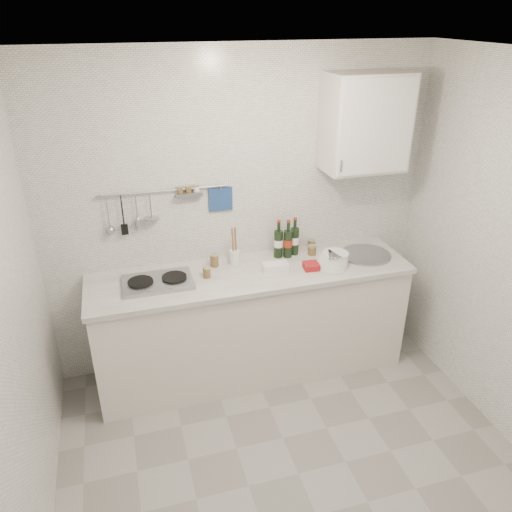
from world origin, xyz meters
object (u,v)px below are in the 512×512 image
Objects in this scene: wine_bottles at (287,238)px; utensil_crock at (235,256)px; plate_stack_sink at (333,260)px; wall_cabinet at (366,123)px; plate_stack_hob at (156,281)px.

wine_bottles is 0.44m from utensil_crock.
wall_cabinet is at bearing 37.79° from plate_stack_sink.
utensil_crock is at bearing 161.66° from plate_stack_sink.
utensil_crock is at bearing 178.64° from wall_cabinet.
wall_cabinet is 1.04m from plate_stack_sink.
wall_cabinet reaches higher than utensil_crock.
wall_cabinet reaches higher than plate_stack_hob.
wall_cabinet is at bearing 3.34° from plate_stack_hob.
plate_stack_sink is 0.40m from wine_bottles.
utensil_crock reaches higher than plate_stack_sink.
utensil_crock is (-0.72, 0.24, 0.02)m from plate_stack_sink.
utensil_crock is at bearing 10.82° from plate_stack_hob.
wine_bottles is 0.98× the size of utensil_crock.
plate_stack_hob is 1.34m from plate_stack_sink.
wine_bottles is (1.05, 0.15, 0.14)m from plate_stack_hob.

